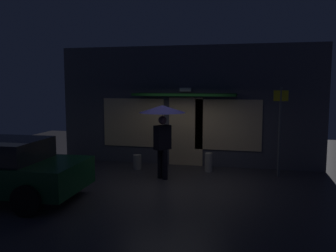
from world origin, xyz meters
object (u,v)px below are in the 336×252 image
person_with_umbrella (162,118)px  sidewalk_bollard (209,162)px  sidewalk_bollard_2 (137,162)px  street_sign_post (280,126)px

person_with_umbrella → sidewalk_bollard: (1.15, 1.10, -1.40)m
sidewalk_bollard → sidewalk_bollard_2: sidewalk_bollard is taller
sidewalk_bollard_2 → street_sign_post: bearing=1.7°
street_sign_post → sidewalk_bollard: (-2.01, 0.09, -1.15)m
person_with_umbrella → street_sign_post: bearing=142.3°
sidewalk_bollard → street_sign_post: bearing=-2.7°
street_sign_post → sidewalk_bollard_2: street_sign_post is taller
street_sign_post → sidewalk_bollard: street_sign_post is taller
person_with_umbrella → street_sign_post: (3.16, 1.00, -0.25)m
person_with_umbrella → sidewalk_bollard_2: person_with_umbrella is taller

